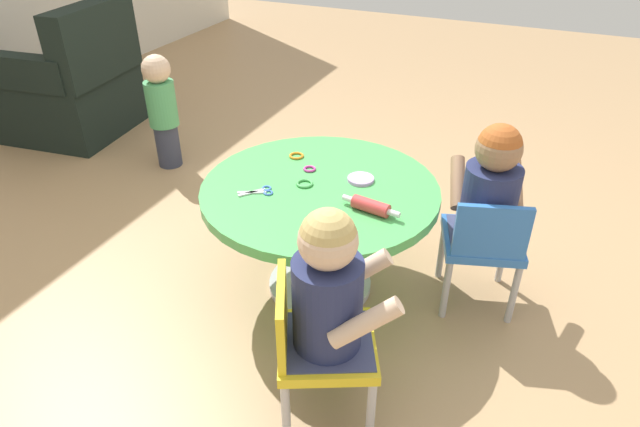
# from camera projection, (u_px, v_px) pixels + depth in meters

# --- Properties ---
(ground_plane) EXTENTS (10.00, 10.00, 0.00)m
(ground_plane) POSITION_uv_depth(u_px,v_px,m) (320.00, 286.00, 2.44)
(ground_plane) COLOR tan
(craft_table) EXTENTS (0.93, 0.93, 0.50)m
(craft_table) POSITION_uv_depth(u_px,v_px,m) (320.00, 211.00, 2.23)
(craft_table) COLOR silver
(craft_table) RESTS_ON ground
(child_chair_left) EXTENTS (0.40, 0.40, 0.54)m
(child_chair_left) POSITION_uv_depth(u_px,v_px,m) (316.00, 344.00, 1.73)
(child_chair_left) COLOR #B7B7BC
(child_chair_left) RESTS_ON ground
(seated_child_left) EXTENTS (0.39, 0.43, 0.51)m
(seated_child_left) POSITION_uv_depth(u_px,v_px,m) (329.00, 287.00, 1.61)
(seated_child_left) COLOR #3F4772
(seated_child_left) RESTS_ON ground
(child_chair_right) EXTENTS (0.38, 0.38, 0.54)m
(child_chair_right) POSITION_uv_depth(u_px,v_px,m) (483.00, 243.00, 2.18)
(child_chair_right) COLOR #B7B7BC
(child_chair_right) RESTS_ON ground
(seated_child_right) EXTENTS (0.41, 0.36, 0.51)m
(seated_child_right) POSITION_uv_depth(u_px,v_px,m) (491.00, 188.00, 2.09)
(seated_child_right) COLOR #3F4772
(seated_child_right) RESTS_ON ground
(armchair_dark) EXTENTS (0.79, 0.80, 0.85)m
(armchair_dark) POSITION_uv_depth(u_px,v_px,m) (73.00, 87.00, 3.66)
(armchair_dark) COLOR black
(armchair_dark) RESTS_ON ground
(toddler_standing) EXTENTS (0.17, 0.17, 0.67)m
(toddler_standing) POSITION_uv_depth(u_px,v_px,m) (162.00, 108.00, 3.22)
(toddler_standing) COLOR #33384C
(toddler_standing) RESTS_ON ground
(rolling_pin) EXTENTS (0.07, 0.23, 0.05)m
(rolling_pin) POSITION_uv_depth(u_px,v_px,m) (371.00, 206.00, 2.00)
(rolling_pin) COLOR #D83F3F
(rolling_pin) RESTS_ON craft_table
(craft_scissors) EXTENTS (0.12, 0.14, 0.01)m
(craft_scissors) POSITION_uv_depth(u_px,v_px,m) (261.00, 191.00, 2.13)
(craft_scissors) COLOR silver
(craft_scissors) RESTS_ON craft_table
(playdough_blob_0) EXTENTS (0.11, 0.11, 0.01)m
(playdough_blob_0) POSITION_uv_depth(u_px,v_px,m) (361.00, 179.00, 2.21)
(playdough_blob_0) COLOR #CC99E5
(playdough_blob_0) RESTS_ON craft_table
(cookie_cutter_0) EXTENTS (0.07, 0.07, 0.01)m
(cookie_cutter_0) POSITION_uv_depth(u_px,v_px,m) (305.00, 184.00, 2.18)
(cookie_cutter_0) COLOR #4CB259
(cookie_cutter_0) RESTS_ON craft_table
(cookie_cutter_1) EXTENTS (0.05, 0.05, 0.01)m
(cookie_cutter_1) POSITION_uv_depth(u_px,v_px,m) (310.00, 169.00, 2.29)
(cookie_cutter_1) COLOR #D83FA5
(cookie_cutter_1) RESTS_ON craft_table
(cookie_cutter_2) EXTENTS (0.06, 0.06, 0.01)m
(cookie_cutter_2) POSITION_uv_depth(u_px,v_px,m) (296.00, 156.00, 2.39)
(cookie_cutter_2) COLOR orange
(cookie_cutter_2) RESTS_ON craft_table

